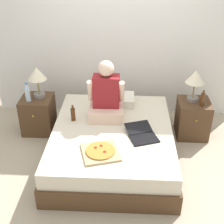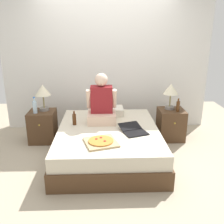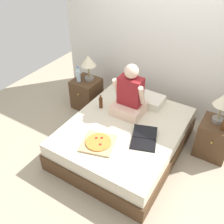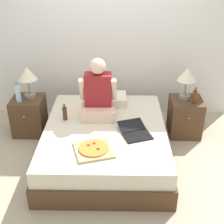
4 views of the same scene
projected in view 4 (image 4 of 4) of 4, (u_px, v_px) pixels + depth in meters
ground_plane at (105, 157)px, 4.08m from camera, size 5.89×5.89×0.00m
wall_back at (108, 36)px, 4.63m from camera, size 3.89×0.12×2.50m
bed at (105, 142)px, 3.97m from camera, size 1.54×1.89×0.46m
nightstand_left at (29, 115)px, 4.50m from camera, size 0.44×0.47×0.54m
lamp_on_left_nightstand at (27, 76)px, 4.26m from camera, size 0.26×0.26×0.45m
water_bottle at (18, 94)px, 4.24m from camera, size 0.07×0.07×0.28m
nightstand_right at (185, 117)px, 4.47m from camera, size 0.44×0.47×0.54m
lamp_on_right_nightstand at (187, 77)px, 4.23m from camera, size 0.26×0.26×0.45m
beer_bottle at (195, 97)px, 4.21m from camera, size 0.06×0.06×0.23m
pillow at (108, 99)px, 4.42m from camera, size 0.52×0.34×0.12m
person_seated at (98, 96)px, 3.99m from camera, size 0.47×0.40×0.78m
laptop at (135, 132)px, 3.71m from camera, size 0.44×0.50×0.07m
pizza_box at (94, 149)px, 3.41m from camera, size 0.50×0.50×0.04m
beer_bottle_on_bed at (65, 113)px, 3.98m from camera, size 0.06×0.06×0.22m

